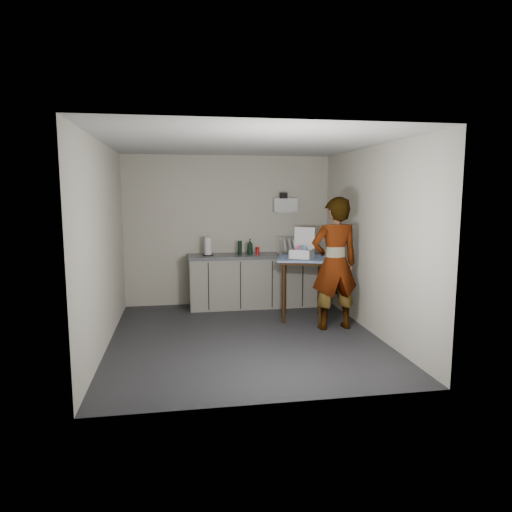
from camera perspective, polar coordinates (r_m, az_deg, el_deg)
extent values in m
plane|color=#242529|center=(6.34, -1.41, -10.11)|extent=(4.00, 4.00, 0.00)
cube|color=beige|center=(8.03, -3.46, 3.19)|extent=(3.60, 0.02, 2.60)
cube|color=beige|center=(6.56, 14.23, 1.88)|extent=(0.02, 4.00, 2.60)
cube|color=beige|center=(6.08, -18.40, 1.25)|extent=(0.02, 4.00, 2.60)
cube|color=silver|center=(6.06, -1.50, 13.90)|extent=(3.60, 4.00, 0.01)
cube|color=black|center=(8.01, -0.30, -5.96)|extent=(2.20, 0.52, 0.08)
cube|color=#A29A90|center=(7.92, -0.30, -3.22)|extent=(2.20, 0.58, 0.86)
cube|color=#4C4F56|center=(7.85, -0.30, 0.04)|extent=(2.24, 0.62, 0.05)
cube|color=black|center=(7.55, -5.96, -3.82)|extent=(0.02, 0.01, 0.80)
cube|color=black|center=(7.60, -1.96, -3.71)|extent=(0.02, 0.01, 0.80)
cube|color=black|center=(7.69, 2.04, -3.57)|extent=(0.01, 0.01, 0.80)
cube|color=black|center=(7.81, 5.86, -3.42)|extent=(0.02, 0.01, 0.80)
cube|color=white|center=(8.11, 3.66, 6.42)|extent=(0.42, 0.16, 0.24)
cube|color=white|center=(8.16, 3.57, 5.44)|extent=(0.30, 0.06, 0.04)
cube|color=black|center=(8.01, 3.46, 7.54)|extent=(0.14, 0.02, 0.10)
cylinder|color=#34210B|center=(6.91, 3.47, -4.77)|extent=(0.05, 0.05, 0.89)
cylinder|color=#34210B|center=(6.91, 8.06, -4.83)|extent=(0.05, 0.05, 0.89)
cylinder|color=#34210B|center=(7.44, 3.63, -3.84)|extent=(0.05, 0.05, 0.89)
cylinder|color=#34210B|center=(7.45, 7.89, -3.90)|extent=(0.05, 0.05, 0.89)
cube|color=#34210B|center=(7.09, 5.82, -0.62)|extent=(0.81, 0.81, 0.04)
cube|color=#194296|center=(7.08, 5.82, -0.31)|extent=(0.92, 0.92, 0.03)
imported|color=#B2A593|center=(6.63, 9.80, -0.96)|extent=(0.72, 0.50, 1.91)
imported|color=black|center=(7.78, -0.75, 1.16)|extent=(0.12, 0.12, 0.27)
cylinder|color=red|center=(7.85, 0.20, 0.69)|extent=(0.07, 0.07, 0.12)
cylinder|color=black|center=(7.77, -2.03, 1.05)|extent=(0.07, 0.07, 0.24)
cylinder|color=black|center=(7.74, -6.01, 0.13)|extent=(0.18, 0.18, 0.02)
cylinder|color=white|center=(7.72, -6.03, 1.28)|extent=(0.12, 0.12, 0.30)
cube|color=silver|center=(7.99, 4.20, 0.41)|extent=(0.42, 0.32, 0.02)
cylinder|color=silver|center=(7.79, 3.09, 1.33)|extent=(0.01, 0.01, 0.27)
cylinder|color=silver|center=(7.88, 5.79, 1.38)|extent=(0.01, 0.01, 0.27)
cylinder|color=silver|center=(8.06, 2.67, 1.55)|extent=(0.01, 0.01, 0.27)
cylinder|color=silver|center=(8.15, 5.28, 1.60)|extent=(0.01, 0.01, 0.27)
cylinder|color=white|center=(7.95, 3.47, 1.30)|extent=(0.05, 0.23, 0.23)
cylinder|color=white|center=(7.96, 4.06, 1.31)|extent=(0.05, 0.23, 0.23)
cylinder|color=white|center=(7.99, 4.65, 1.32)|extent=(0.05, 0.23, 0.23)
cube|color=white|center=(7.05, 5.73, -0.15)|extent=(0.44, 0.44, 0.01)
cube|color=white|center=(6.89, 5.41, 0.22)|extent=(0.29, 0.17, 0.12)
cube|color=white|center=(7.19, 6.05, 0.54)|extent=(0.29, 0.17, 0.12)
cube|color=white|center=(7.08, 4.51, 0.44)|extent=(0.17, 0.29, 0.12)
cube|color=white|center=(7.01, 6.98, 0.32)|extent=(0.17, 0.29, 0.12)
cube|color=white|center=(7.18, 6.10, 2.30)|extent=(0.29, 0.17, 0.32)
cylinder|color=white|center=(7.04, 5.74, 0.38)|extent=(0.22, 0.22, 0.12)
sphere|color=#F55AB3|center=(7.01, 5.24, 1.02)|extent=(0.07, 0.07, 0.07)
sphere|color=#5996F2|center=(6.98, 6.09, 0.98)|extent=(0.07, 0.07, 0.07)
sphere|color=#57D478|center=(7.09, 5.86, 1.09)|extent=(0.07, 0.07, 0.07)
sphere|color=#F55AB3|center=(7.09, 5.46, 1.10)|extent=(0.07, 0.07, 0.07)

